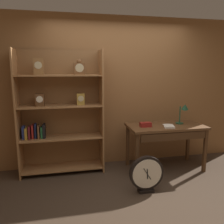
# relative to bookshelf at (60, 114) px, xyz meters

# --- Properties ---
(ground_plane) EXTENTS (10.00, 10.00, 0.00)m
(ground_plane) POSITION_rel_bookshelf_xyz_m (1.02, -1.19, -0.98)
(ground_plane) COLOR #3D2D21
(back_wood_panel) EXTENTS (4.80, 0.05, 2.60)m
(back_wood_panel) POSITION_rel_bookshelf_xyz_m (1.02, 0.21, 0.32)
(back_wood_panel) COLOR brown
(back_wood_panel) RESTS_ON ground
(bookshelf) EXTENTS (1.34, 0.40, 2.01)m
(bookshelf) POSITION_rel_bookshelf_xyz_m (0.00, 0.00, 0.00)
(bookshelf) COLOR #9E6B3D
(bookshelf) RESTS_ON ground
(workbench) EXTENTS (1.28, 0.63, 0.77)m
(workbench) POSITION_rel_bookshelf_xyz_m (1.75, -0.30, -0.30)
(workbench) COLOR brown
(workbench) RESTS_ON ground
(desk_lamp) EXTENTS (0.20, 0.20, 0.37)m
(desk_lamp) POSITION_rel_bookshelf_xyz_m (2.07, -0.25, 0.02)
(desk_lamp) COLOR #1E472D
(desk_lamp) RESTS_ON workbench
(toolbox_small) EXTENTS (0.18, 0.10, 0.07)m
(toolbox_small) POSITION_rel_bookshelf_xyz_m (1.37, -0.30, -0.17)
(toolbox_small) COLOR maroon
(toolbox_small) RESTS_ON workbench
(open_repair_manual) EXTENTS (0.21, 0.25, 0.02)m
(open_repair_manual) POSITION_rel_bookshelf_xyz_m (1.75, -0.39, -0.20)
(open_repair_manual) COLOR silver
(open_repair_manual) RESTS_ON workbench
(round_clock_large) EXTENTS (0.49, 0.11, 0.53)m
(round_clock_large) POSITION_rel_bookshelf_xyz_m (1.16, -0.95, -0.71)
(round_clock_large) COLOR black
(round_clock_large) RESTS_ON ground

